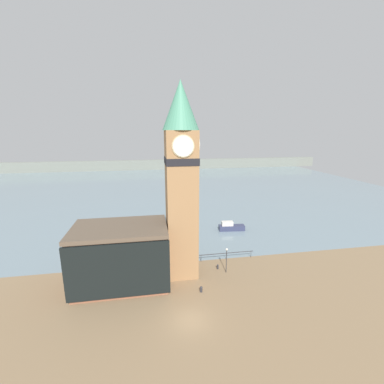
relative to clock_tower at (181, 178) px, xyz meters
name	(u,v)px	position (x,y,z in m)	size (l,w,h in m)	color
ground_plane	(190,320)	(-0.42, -9.46, -13.55)	(160.00, 160.00, 0.00)	#846B4C
water	(159,184)	(-0.42, 62.95, -13.55)	(160.00, 120.00, 0.00)	gray
far_shoreline	(155,165)	(-0.42, 102.95, -11.05)	(180.00, 3.00, 5.00)	gray
pier_railing	(226,254)	(7.30, 2.70, -12.62)	(8.67, 0.08, 1.09)	#333338
clock_tower	(181,178)	(0.00, 0.00, 0.00)	(4.55, 4.55, 25.52)	#9E754C
pier_building	(121,255)	(-8.03, -1.11, -9.62)	(11.90, 7.77, 7.82)	#935B42
boat_near	(231,227)	(11.80, 14.28, -12.85)	(5.26, 2.00, 1.87)	#333856
mooring_bollard_near	(218,266)	(5.21, 0.14, -13.16)	(0.27, 0.27, 0.72)	#2D2D33
mooring_bollard_far	(201,289)	(1.73, -4.77, -13.16)	(0.36, 0.36, 0.73)	#2D2D33
lamp_post	(227,255)	(6.14, -0.93, -10.95)	(0.32, 0.32, 3.68)	#2D2D33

